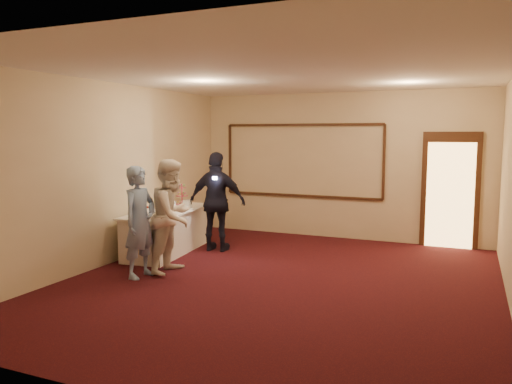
# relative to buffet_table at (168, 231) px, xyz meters

# --- Properties ---
(floor) EXTENTS (7.00, 7.00, 0.00)m
(floor) POSITION_rel_buffet_table_xyz_m (2.57, -1.03, -0.39)
(floor) COLOR black
(floor) RESTS_ON ground
(room_walls) EXTENTS (6.04, 7.04, 3.02)m
(room_walls) POSITION_rel_buffet_table_xyz_m (2.57, -1.03, 1.64)
(room_walls) COLOR beige
(room_walls) RESTS_ON floor
(wall_molding) EXTENTS (3.45, 0.04, 1.55)m
(wall_molding) POSITION_rel_buffet_table_xyz_m (1.77, 2.44, 1.21)
(wall_molding) COLOR #351810
(wall_molding) RESTS_ON room_walls
(doorway) EXTENTS (1.05, 0.07, 2.20)m
(doorway) POSITION_rel_buffet_table_xyz_m (4.72, 2.43, 0.69)
(doorway) COLOR #351810
(doorway) RESTS_ON floor
(buffet_table) EXTENTS (1.10, 2.31, 0.77)m
(buffet_table) POSITION_rel_buffet_table_xyz_m (0.00, 0.00, 0.00)
(buffet_table) COLOR white
(buffet_table) RESTS_ON floor
(pavlova_tray) EXTENTS (0.46, 0.52, 0.18)m
(pavlova_tray) POSITION_rel_buffet_table_xyz_m (0.11, -0.89, 0.46)
(pavlova_tray) COLOR silver
(pavlova_tray) RESTS_ON buffet_table
(cupcake_stand) EXTENTS (0.30, 0.30, 0.45)m
(cupcake_stand) POSITION_rel_buffet_table_xyz_m (-0.18, 0.79, 0.54)
(cupcake_stand) COLOR #E44D79
(cupcake_stand) RESTS_ON buffet_table
(plate_stack_a) EXTENTS (0.18, 0.18, 0.15)m
(plate_stack_a) POSITION_rel_buffet_table_xyz_m (-0.03, 0.14, 0.46)
(plate_stack_a) COLOR white
(plate_stack_a) RESTS_ON buffet_table
(plate_stack_b) EXTENTS (0.18, 0.18, 0.15)m
(plate_stack_b) POSITION_rel_buffet_table_xyz_m (0.19, 0.37, 0.46)
(plate_stack_b) COLOR white
(plate_stack_b) RESTS_ON buffet_table
(tart) EXTENTS (0.31, 0.31, 0.06)m
(tart) POSITION_rel_buffet_table_xyz_m (0.18, -0.38, 0.41)
(tart) COLOR white
(tart) RESTS_ON buffet_table
(man) EXTENTS (0.46, 0.65, 1.68)m
(man) POSITION_rel_buffet_table_xyz_m (0.52, -1.55, 0.45)
(man) COLOR #82A5DA
(man) RESTS_ON floor
(woman) EXTENTS (0.70, 0.88, 1.77)m
(woman) POSITION_rel_buffet_table_xyz_m (0.81, -1.11, 0.50)
(woman) COLOR white
(woman) RESTS_ON floor
(guest) EXTENTS (1.12, 0.57, 1.83)m
(guest) POSITION_rel_buffet_table_xyz_m (0.79, 0.43, 0.53)
(guest) COLOR black
(guest) RESTS_ON floor
(camera_flash) EXTENTS (0.08, 0.06, 0.05)m
(camera_flash) POSITION_rel_buffet_table_xyz_m (0.85, 0.22, 0.98)
(camera_flash) COLOR white
(camera_flash) RESTS_ON guest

